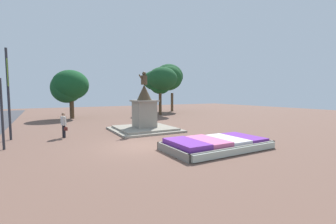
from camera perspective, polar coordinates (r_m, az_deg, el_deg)
name	(u,v)px	position (r m, az deg, el deg)	size (l,w,h in m)	color
ground_plane	(141,146)	(12.68, -6.80, -8.50)	(80.08, 80.08, 0.00)	brown
flower_planter	(216,144)	(12.07, 12.13, -7.98)	(5.60, 3.00, 0.61)	#38281C
statue_monument	(144,117)	(17.63, -6.01, -1.35)	(4.83, 4.83, 4.58)	gray
banner_pole	(8,92)	(16.95, -35.49, 4.11)	(0.17, 0.57, 5.66)	#2D2D33
pedestrian_with_handbag	(64,124)	(16.18, -24.96, -2.70)	(0.36, 0.71, 1.65)	black
park_tree_far_left	(69,86)	(28.53, -23.84, 6.01)	(4.18, 4.39, 5.61)	#4C3823
park_tree_behind_statue	(160,80)	(30.55, -2.11, 8.01)	(4.03, 5.11, 6.41)	#4C3823
park_tree_far_right	(168,78)	(36.61, 0.13, 8.69)	(4.95, 5.59, 7.66)	brown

